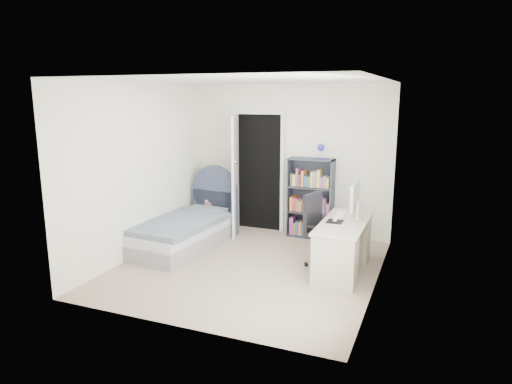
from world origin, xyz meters
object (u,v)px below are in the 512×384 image
at_px(nightstand, 213,210).
at_px(office_chair, 320,227).
at_px(bookcase, 311,202).
at_px(bed, 187,230).
at_px(floor_lamp, 234,204).
at_px(desk, 344,244).

height_order(nightstand, office_chair, office_chair).
bearing_deg(bookcase, office_chair, -69.11).
bearing_deg(bed, floor_lamp, 62.86).
distance_m(bookcase, desk, 1.56).
bearing_deg(bookcase, floor_lamp, -164.00).
relative_size(bed, bookcase, 1.25).
xyz_separation_m(bookcase, desk, (0.81, -1.32, -0.22)).
bearing_deg(office_chair, floor_lamp, 152.80).
xyz_separation_m(bed, office_chair, (2.12, -0.02, 0.29)).
xyz_separation_m(bookcase, office_chair, (0.46, -1.22, -0.04)).
height_order(bookcase, office_chair, bookcase).
height_order(nightstand, floor_lamp, floor_lamp).
height_order(bed, bookcase, bookcase).
relative_size(bookcase, office_chair, 1.54).
relative_size(bookcase, desk, 1.10).
relative_size(floor_lamp, desk, 0.90).
bearing_deg(bookcase, bed, -144.18).
xyz_separation_m(bed, floor_lamp, (0.43, 0.84, 0.26)).
height_order(bed, office_chair, bed).
relative_size(bed, floor_lamp, 1.52).
bearing_deg(bookcase, desk, -58.28).
bearing_deg(nightstand, office_chair, -24.00).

